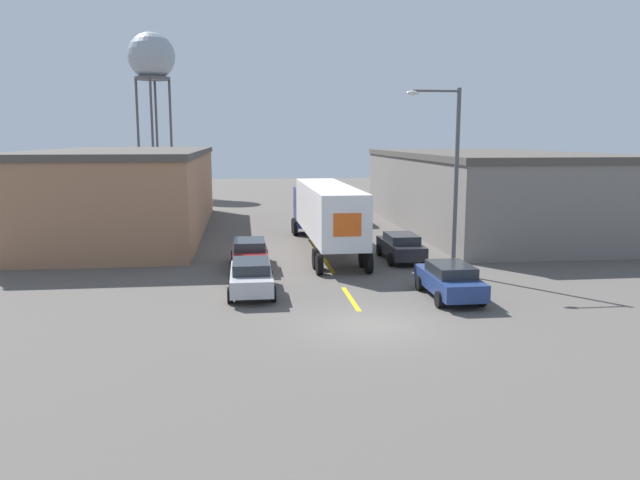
{
  "coord_description": "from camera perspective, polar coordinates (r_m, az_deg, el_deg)",
  "views": [
    {
      "loc": [
        -4.28,
        -20.78,
        6.53
      ],
      "look_at": [
        -0.69,
        8.42,
        1.68
      ],
      "focal_mm": 35.0,
      "sensor_mm": 36.0,
      "label": 1
    }
  ],
  "objects": [
    {
      "name": "ground_plane",
      "position": [
        22.2,
        4.47,
        -7.78
      ],
      "size": [
        160.0,
        160.0,
        0.0
      ],
      "primitive_type": "plane",
      "color": "#56514C"
    },
    {
      "name": "road_centerline",
      "position": [
        32.19,
        0.78,
        -2.34
      ],
      "size": [
        0.2,
        17.33,
        0.01
      ],
      "color": "gold",
      "rests_on": "ground_plane"
    },
    {
      "name": "warehouse_left",
      "position": [
        45.4,
        -17.31,
        4.3
      ],
      "size": [
        10.78,
        25.24,
        5.71
      ],
      "color": "#9E7051",
      "rests_on": "ground_plane"
    },
    {
      "name": "warehouse_right",
      "position": [
        46.69,
        14.99,
        4.41
      ],
      "size": [
        12.32,
        24.79,
        5.51
      ],
      "color": "slate",
      "rests_on": "ground_plane"
    },
    {
      "name": "semi_truck",
      "position": [
        36.25,
        0.47,
        2.75
      ],
      "size": [
        2.85,
        15.2,
        3.88
      ],
      "rotation": [
        0.0,
        0.0,
        0.01
      ],
      "color": "navy",
      "rests_on": "ground_plane"
    },
    {
      "name": "parked_car_left_near",
      "position": [
        26.39,
        -6.32,
        -3.3
      ],
      "size": [
        1.94,
        4.48,
        1.45
      ],
      "color": "#B2B2B7",
      "rests_on": "ground_plane"
    },
    {
      "name": "parked_car_right_near",
      "position": [
        26.12,
        11.77,
        -3.58
      ],
      "size": [
        1.94,
        4.48,
        1.45
      ],
      "color": "navy",
      "rests_on": "ground_plane"
    },
    {
      "name": "parked_car_right_mid",
      "position": [
        33.66,
        7.41,
        -0.57
      ],
      "size": [
        1.94,
        4.48,
        1.45
      ],
      "color": "black",
      "rests_on": "ground_plane"
    },
    {
      "name": "parked_car_left_far",
      "position": [
        31.69,
        -6.45,
        -1.17
      ],
      "size": [
        1.94,
        4.48,
        1.45
      ],
      "color": "maroon",
      "rests_on": "ground_plane"
    },
    {
      "name": "parked_car_right_far",
      "position": [
        47.68,
        3.1,
        2.41
      ],
      "size": [
        1.94,
        4.48,
        1.45
      ],
      "color": "silver",
      "rests_on": "ground_plane"
    },
    {
      "name": "water_tower",
      "position": [
        75.26,
        -15.15,
        15.68
      ],
      "size": [
        5.26,
        5.26,
        18.18
      ],
      "color": "#47474C",
      "rests_on": "ground_plane"
    },
    {
      "name": "street_lamp",
      "position": [
        30.19,
        11.87,
        6.37
      ],
      "size": [
        2.6,
        0.32,
        8.8
      ],
      "color": "#4C4C51",
      "rests_on": "ground_plane"
    }
  ]
}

